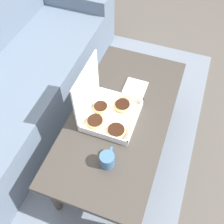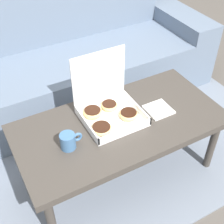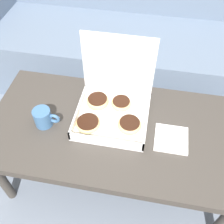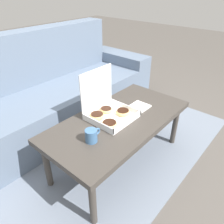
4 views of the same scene
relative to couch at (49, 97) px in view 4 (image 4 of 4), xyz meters
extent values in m
plane|color=#514C47|center=(0.00, -0.78, -0.30)|extent=(12.00, 12.00, 0.00)
cube|color=slate|center=(0.00, -0.48, -0.30)|extent=(2.41, 1.78, 0.01)
cube|color=slate|center=(0.00, -0.15, -0.10)|extent=(1.81, 0.55, 0.41)
cube|color=slate|center=(0.00, 0.22, 0.15)|extent=(1.81, 0.20, 0.90)
cube|color=slate|center=(1.03, -0.05, -0.04)|extent=(0.24, 0.75, 0.52)
cube|color=#3D3833|center=(0.00, -0.88, 0.10)|extent=(1.13, 0.56, 0.04)
cylinder|color=#3D3833|center=(-0.51, -1.10, -0.11)|extent=(0.04, 0.04, 0.38)
cylinder|color=#3D3833|center=(0.51, -1.10, -0.11)|extent=(0.04, 0.04, 0.38)
cylinder|color=#3D3833|center=(-0.51, -0.66, -0.11)|extent=(0.04, 0.04, 0.38)
cylinder|color=#3D3833|center=(0.51, -0.66, -0.11)|extent=(0.04, 0.04, 0.38)
cube|color=white|center=(-0.03, -0.83, 0.12)|extent=(0.31, 0.29, 0.01)
cube|color=white|center=(-0.03, -0.97, 0.15)|extent=(0.31, 0.01, 0.04)
cube|color=white|center=(-0.03, -0.69, 0.15)|extent=(0.31, 0.01, 0.04)
cube|color=white|center=(-0.18, -0.83, 0.15)|extent=(0.01, 0.29, 0.04)
cube|color=white|center=(0.12, -0.83, 0.15)|extent=(0.01, 0.29, 0.04)
cube|color=white|center=(-0.03, -0.69, 0.31)|extent=(0.31, 0.01, 0.29)
torus|color=#E5BC75|center=(0.05, -0.87, 0.14)|extent=(0.10, 0.10, 0.03)
cylinder|color=black|center=(0.05, -0.87, 0.15)|extent=(0.09, 0.09, 0.02)
torus|color=#E5BC75|center=(-0.12, -0.89, 0.14)|extent=(0.11, 0.11, 0.03)
cylinder|color=black|center=(-0.12, -0.89, 0.15)|extent=(0.09, 0.09, 0.01)
torus|color=#E5BC75|center=(0.00, -0.75, 0.14)|extent=(0.09, 0.09, 0.03)
cylinder|color=black|center=(0.00, -0.75, 0.15)|extent=(0.08, 0.08, 0.01)
torus|color=#E5BC75|center=(-0.11, -0.76, 0.15)|extent=(0.10, 0.10, 0.04)
cylinder|color=black|center=(-0.11, -0.76, 0.16)|extent=(0.09, 0.09, 0.02)
cylinder|color=#3D6693|center=(-0.31, -0.91, 0.16)|extent=(0.08, 0.08, 0.08)
torus|color=#3D6693|center=(-0.26, -0.91, 0.17)|extent=(0.05, 0.01, 0.05)
cube|color=white|center=(0.23, -0.89, 0.13)|extent=(0.14, 0.14, 0.01)
camera|label=1|loc=(-0.86, -1.13, 1.37)|focal=42.00mm
camera|label=2|loc=(-0.63, -1.93, 1.25)|focal=50.00mm
camera|label=3|loc=(0.11, -1.55, 1.03)|focal=42.00mm
camera|label=4|loc=(-1.04, -1.70, 0.98)|focal=35.00mm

